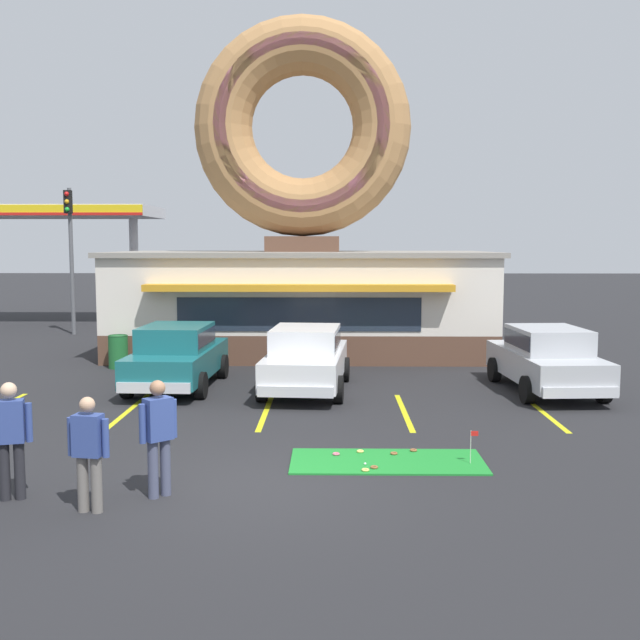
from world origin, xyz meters
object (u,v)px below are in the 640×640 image
pedestrian_hooded_kid (89,449)px  traffic_light_pole (70,241)px  trash_bin (118,351)px  putting_flag_pin (473,439)px  car_white (306,356)px  pedestrian_clipboard_woman (158,432)px  car_teal (177,354)px  pedestrian_blue_sweater_man (11,435)px  car_silver (546,357)px  golf_ball (365,464)px

pedestrian_hooded_kid → traffic_light_pole: traffic_light_pole is taller
trash_bin → putting_flag_pin: bearing=-47.9°
car_white → trash_bin: 6.54m
pedestrian_clipboard_woman → trash_bin: pedestrian_clipboard_woman is taller
trash_bin → traffic_light_pole: size_ratio=0.17×
putting_flag_pin → car_teal: bearing=133.6°
putting_flag_pin → pedestrian_clipboard_woman: bearing=-161.4°
pedestrian_blue_sweater_man → traffic_light_pole: size_ratio=0.29×
pedestrian_hooded_kid → pedestrian_clipboard_woman: size_ratio=0.94×
car_teal → putting_flag_pin: bearing=-46.4°
car_silver → pedestrian_blue_sweater_man: (-9.80, -7.92, 0.07)m
putting_flag_pin → pedestrian_blue_sweater_man: 7.11m
car_teal → pedestrian_blue_sweater_man: size_ratio=2.73×
pedestrian_hooded_kid → car_silver: bearing=44.5°
traffic_light_pole → trash_bin: bearing=-62.9°
golf_ball → trash_bin: (-6.79, 9.59, 0.45)m
golf_ball → car_teal: 8.03m
car_teal → pedestrian_hooded_kid: size_ratio=2.91×
car_silver → pedestrian_hooded_kid: size_ratio=2.93×
car_white → traffic_light_pole: 15.21m
car_silver → pedestrian_clipboard_woman: size_ratio=2.74×
golf_ball → pedestrian_hooded_kid: (-3.83, -2.12, 0.82)m
car_teal → pedestrian_clipboard_woman: bearing=-80.1°
golf_ball → traffic_light_pole: 21.02m
car_silver → golf_ball: bearing=-126.9°
golf_ball → car_silver: 7.88m
putting_flag_pin → car_teal: size_ratio=0.12×
pedestrian_hooded_kid → trash_bin: bearing=104.2°
trash_bin → pedestrian_hooded_kid: bearing=-75.8°
car_silver → car_teal: same height
putting_flag_pin → pedestrian_hooded_kid: bearing=-158.1°
car_silver → pedestrian_blue_sweater_man: pedestrian_blue_sweater_man is taller
pedestrian_clipboard_woman → putting_flag_pin: bearing=18.6°
pedestrian_blue_sweater_man → trash_bin: size_ratio=1.74×
pedestrian_blue_sweater_man → traffic_light_pole: traffic_light_pole is taller
golf_ball → car_teal: (-4.44, 6.65, 0.82)m
putting_flag_pin → car_teal: 9.01m
traffic_light_pole → putting_flag_pin: bearing=-54.1°
golf_ball → pedestrian_clipboard_woman: size_ratio=0.02×
putting_flag_pin → car_silver: size_ratio=0.12×
golf_ball → traffic_light_pole: size_ratio=0.01×
pedestrian_blue_sweater_man → pedestrian_hooded_kid: size_ratio=1.07×
golf_ball → putting_flag_pin: (1.77, 0.13, 0.39)m
pedestrian_blue_sweater_man → pedestrian_hooded_kid: bearing=-20.5°
putting_flag_pin → car_silver: 6.82m
pedestrian_blue_sweater_man → pedestrian_clipboard_woman: (2.06, 0.16, 0.00)m
pedestrian_clipboard_woman → pedestrian_hooded_kid: bearing=-141.6°
pedestrian_clipboard_woman → traffic_light_pole: 20.82m
putting_flag_pin → pedestrian_clipboard_woman: pedestrian_clipboard_woman is taller
golf_ball → traffic_light_pole: (-10.89, 17.60, 3.66)m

